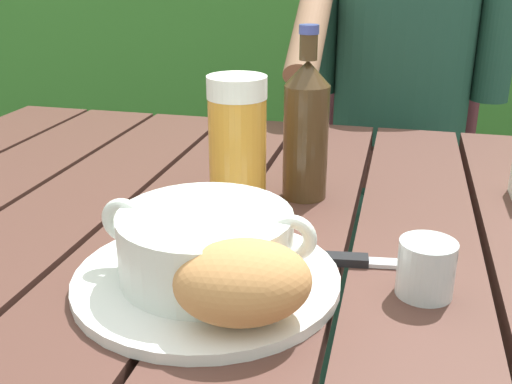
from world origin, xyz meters
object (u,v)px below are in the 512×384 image
object	(u,v)px
serving_plate	(207,279)
beer_bottle	(305,128)
water_glass_small	(426,268)
table_knife	(366,261)
soup_bowl	(206,243)
person_eating	(397,118)
chair_near_diner	(393,183)
bread_roll	(246,282)
beer_glass	(237,143)

from	to	relation	value
serving_plate	beer_bottle	xyz separation A→B (m)	(0.06, 0.27, 0.10)
water_glass_small	table_knife	size ratio (longest dim) A/B	0.37
soup_bowl	beer_bottle	bearing A→B (deg)	78.21
person_eating	table_knife	xyz separation A→B (m)	(-0.02, -0.84, 0.04)
chair_near_diner	person_eating	distance (m)	0.31
water_glass_small	soup_bowl	bearing A→B (deg)	-171.49
chair_near_diner	table_knife	size ratio (longest dim) A/B	6.43
bread_roll	water_glass_small	distance (m)	0.20
person_eating	soup_bowl	world-z (taller)	person_eating
soup_bowl	bread_roll	size ratio (longest dim) A/B	1.53
beer_bottle	water_glass_small	size ratio (longest dim) A/B	4.08
chair_near_diner	soup_bowl	size ratio (longest dim) A/B	4.44
bread_roll	table_knife	size ratio (longest dim) A/B	0.95
beer_glass	serving_plate	bearing A→B (deg)	-83.56
water_glass_small	serving_plate	bearing A→B (deg)	-171.49
person_eating	bread_roll	world-z (taller)	person_eating
chair_near_diner	bread_roll	world-z (taller)	chair_near_diner
chair_near_diner	water_glass_small	size ratio (longest dim) A/B	17.37
beer_glass	beer_bottle	bearing A→B (deg)	35.33
serving_plate	beer_bottle	distance (m)	0.30
beer_bottle	beer_glass	bearing A→B (deg)	-144.67
bread_roll	beer_glass	xyz separation A→B (m)	(-0.09, 0.29, 0.04)
bread_roll	water_glass_small	xyz separation A→B (m)	(0.16, 0.11, -0.02)
serving_plate	soup_bowl	bearing A→B (deg)	75.96
beer_glass	water_glass_small	xyz separation A→B (m)	(0.25, -0.18, -0.06)
beer_glass	table_knife	distance (m)	0.24
person_eating	bread_roll	bearing A→B (deg)	-96.70
beer_bottle	person_eating	bearing A→B (deg)	79.35
chair_near_diner	bread_roll	distance (m)	1.24
table_knife	chair_near_diner	bearing A→B (deg)	88.92
serving_plate	table_knife	distance (m)	0.18
person_eating	beer_glass	bearing A→B (deg)	-106.10
serving_plate	beer_glass	size ratio (longest dim) A/B	1.56
soup_bowl	beer_bottle	xyz separation A→B (m)	(0.06, 0.27, 0.05)
person_eating	beer_bottle	size ratio (longest dim) A/B	5.17
serving_plate	soup_bowl	distance (m)	0.04
beer_glass	soup_bowl	bearing A→B (deg)	-83.56
water_glass_small	chair_near_diner	bearing A→B (deg)	92.29
chair_near_diner	water_glass_small	bearing A→B (deg)	-87.71
serving_plate	beer_glass	bearing A→B (deg)	96.44
bread_roll	table_knife	distance (m)	0.19
beer_glass	bread_roll	bearing A→B (deg)	-73.32
person_eating	bread_roll	distance (m)	1.00
soup_bowl	bread_roll	distance (m)	0.10
water_glass_small	beer_bottle	bearing A→B (deg)	124.89
person_eating	water_glass_small	distance (m)	0.89
beer_glass	water_glass_small	bearing A→B (deg)	-36.22
chair_near_diner	beer_bottle	size ratio (longest dim) A/B	4.26
person_eating	beer_bottle	distance (m)	0.67
person_eating	table_knife	distance (m)	0.84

